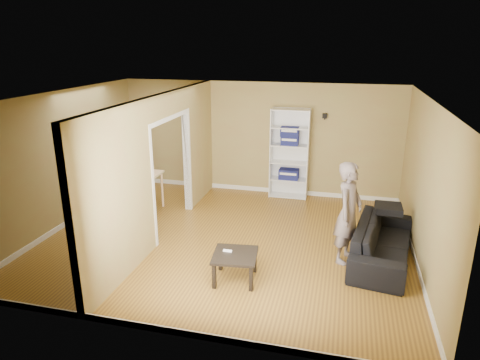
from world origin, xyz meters
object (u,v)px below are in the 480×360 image
Objects in this scene: sofa at (383,237)px; person at (349,204)px; chair_left at (96,184)px; chair_far at (142,183)px; chair_near at (115,202)px; bookshelf at (290,153)px; dining_table at (127,177)px; coffee_table at (235,258)px.

sofa is 1.09× the size of person.
sofa is 6.01m from chair_left.
chair_near is at bearing 67.16° from chair_far.
chair_near is (-3.13, -2.39, -0.59)m from bookshelf.
person is at bearing -14.06° from dining_table.
chair_left is (-5.92, 1.02, 0.10)m from sofa.
sofa reaches higher than coffee_table.
bookshelf is 1.56× the size of dining_table.
person is 2.21× the size of chair_far.
dining_table is 0.84m from chair_left.
dining_table is 1.29× the size of chair_left.
dining_table is (-5.12, 0.97, 0.33)m from sofa.
sofa is 0.84m from person.
person reaches higher than coffee_table.
chair_left reaches higher than chair_near.
sofa is 2.46× the size of chair_near.
coffee_table is (-1.61, -1.05, -0.62)m from person.
coffee_table is 0.73× the size of chair_far.
coffee_table is 3.24m from chair_near.
bookshelf is 2.01× the size of chair_left.
bookshelf reaches higher than chair_left.
chair_far is (0.06, 0.54, -0.29)m from dining_table.
person reaches higher than chair_left.
dining_table is at bearing -151.49° from bookshelf.
bookshelf is at bearing 44.39° from sofa.
person is at bearing 114.92° from sofa.
sofa is 5.22m from dining_table.
person is at bearing -21.82° from chair_near.
coffee_table is at bearing 142.89° from person.
bookshelf reaches higher than coffee_table.
sofa is 2.42× the size of chair_far.
chair_far reaches higher than dining_table.
person is at bearing 79.45° from chair_left.
bookshelf is 3.64m from dining_table.
chair_left is at bearing 176.21° from dining_table.
bookshelf is (-1.93, 2.70, 0.62)m from sofa.
dining_table is at bearing 143.19° from coffee_table.
chair_far is at bearing 74.34° from chair_near.
chair_far is at bearing 82.26° from sofa.
sofa is at bearing -19.22° from chair_near.
chair_far reaches higher than sofa.
sofa is 1.05× the size of bookshelf.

